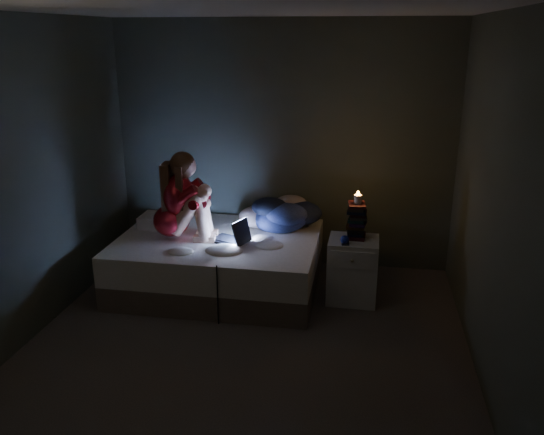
% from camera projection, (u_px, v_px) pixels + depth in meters
% --- Properties ---
extents(floor, '(3.60, 3.80, 0.02)m').
position_uv_depth(floor, '(245.00, 349.00, 4.56)').
color(floor, '#3E3A37').
rests_on(floor, ground).
extents(ceiling, '(3.60, 3.80, 0.02)m').
position_uv_depth(ceiling, '(239.00, 7.00, 3.73)').
color(ceiling, silver).
rests_on(ceiling, ground).
extents(wall_back, '(3.60, 0.02, 2.60)m').
position_uv_depth(wall_back, '(282.00, 146.00, 5.93)').
color(wall_back, '#45493C').
rests_on(wall_back, ground).
extents(wall_front, '(3.60, 0.02, 2.60)m').
position_uv_depth(wall_front, '(143.00, 317.00, 2.36)').
color(wall_front, '#45493C').
rests_on(wall_front, ground).
extents(wall_left, '(0.02, 3.80, 2.60)m').
position_uv_depth(wall_left, '(20.00, 184.00, 4.44)').
color(wall_left, '#45493C').
rests_on(wall_left, ground).
extents(wall_right, '(0.02, 3.80, 2.60)m').
position_uv_depth(wall_right, '(498.00, 207.00, 3.85)').
color(wall_right, '#45493C').
rests_on(wall_right, ground).
extents(bed, '(1.94, 1.45, 0.53)m').
position_uv_depth(bed, '(219.00, 262.00, 5.58)').
color(bed, beige).
rests_on(bed, ground).
extents(pillow, '(0.43, 0.31, 0.13)m').
position_uv_depth(pillow, '(162.00, 221.00, 5.77)').
color(pillow, white).
rests_on(pillow, bed).
extents(woman, '(0.57, 0.40, 0.87)m').
position_uv_depth(woman, '(170.00, 196.00, 5.33)').
color(woman, maroon).
rests_on(woman, bed).
extents(laptop, '(0.42, 0.36, 0.25)m').
position_uv_depth(laptop, '(229.00, 229.00, 5.34)').
color(laptop, black).
rests_on(laptop, bed).
extents(clothes_pile, '(0.73, 0.65, 0.36)m').
position_uv_depth(clothes_pile, '(279.00, 212.00, 5.66)').
color(clothes_pile, navy).
rests_on(clothes_pile, bed).
extents(nightstand, '(0.47, 0.42, 0.62)m').
position_uv_depth(nightstand, '(352.00, 270.00, 5.29)').
color(nightstand, silver).
rests_on(nightstand, ground).
extents(book_stack, '(0.19, 0.25, 0.32)m').
position_uv_depth(book_stack, '(357.00, 221.00, 5.20)').
color(book_stack, black).
rests_on(book_stack, nightstand).
extents(candle, '(0.07, 0.07, 0.08)m').
position_uv_depth(candle, '(358.00, 201.00, 5.14)').
color(candle, beige).
rests_on(candle, book_stack).
extents(phone, '(0.08, 0.15, 0.01)m').
position_uv_depth(phone, '(345.00, 242.00, 5.11)').
color(phone, black).
rests_on(phone, nightstand).
extents(blue_orb, '(0.08, 0.08, 0.08)m').
position_uv_depth(blue_orb, '(345.00, 240.00, 5.08)').
color(blue_orb, navy).
rests_on(blue_orb, nightstand).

